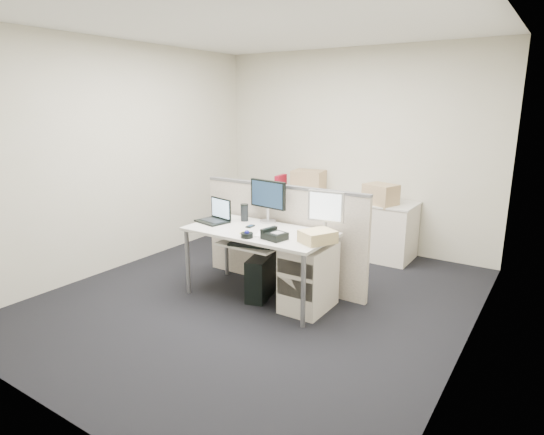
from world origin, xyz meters
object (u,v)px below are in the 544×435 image
Objects in this scene: monitor_main at (268,201)px; laptop at (212,211)px; desk_phone at (275,236)px; desk at (259,236)px.

monitor_main is 0.61m from laptop.
desk_phone is (0.91, -0.16, -0.09)m from laptop.
desk_phone is at bearing 2.46° from laptop.
desk is 0.45m from monitor_main.
monitor_main reaches higher than desk_phone.
desk_phone is (0.41, -0.50, -0.20)m from monitor_main.
desk is 7.06× the size of desk_phone.
monitor_main is (-0.11, 0.32, 0.29)m from desk.
laptop is at bearing -138.42° from monitor_main.
laptop is at bearing -178.30° from desk_phone.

